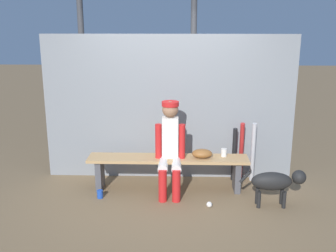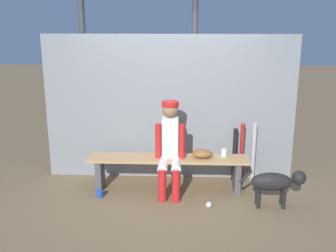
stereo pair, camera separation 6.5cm
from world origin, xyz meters
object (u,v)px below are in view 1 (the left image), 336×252
Objects in this scene: baseball at (209,205)px; dugout_bench at (168,165)px; player_seated at (170,145)px; dog at (276,182)px; baseball_glove at (202,154)px; cup_on_bench at (224,153)px; bat_aluminum_red at (241,151)px; cup_on_ground at (100,194)px; bat_aluminum_black at (234,155)px; bat_aluminum_silver at (253,152)px.

dugout_bench is at bearing 135.21° from baseball.
dugout_bench is 1.75× the size of player_seated.
dugout_bench is at bearing 161.20° from dog.
baseball_glove is 2.55× the size of cup_on_bench.
bat_aluminum_red reaches higher than baseball.
bat_aluminum_red reaches higher than cup_on_ground.
baseball_glove is at bearing 12.66° from cup_on_ground.
baseball_glove is 0.31m from cup_on_bench.
bat_aluminum_red is at bearing 32.07° from baseball_glove.
bat_aluminum_silver reaches higher than bat_aluminum_black.
bat_aluminum_red reaches higher than baseball_glove.
bat_aluminum_red reaches higher than dog.
baseball_glove is 0.31× the size of bat_aluminum_red.
baseball_glove reaches higher than cup_on_bench.
player_seated is at bearing 139.89° from baseball.
dugout_bench is 20.20× the size of cup_on_bench.
baseball_glove is 0.33× the size of dog.
baseball is 0.67× the size of cup_on_bench.
bat_aluminum_black is at bearing 19.32° from dugout_bench.
baseball_glove is 0.61m from bat_aluminum_black.
bat_aluminum_black is 7.44× the size of cup_on_ground.
cup_on_bench is at bearing -149.93° from bat_aluminum_silver.
bat_aluminum_black is (0.49, 0.34, -0.13)m from baseball_glove.
dugout_bench is 2.72× the size of bat_aluminum_black.
baseball is at bearing -175.40° from dog.
player_seated is 0.48m from baseball_glove.
cup_on_ground is 0.13× the size of dog.
bat_aluminum_red is 0.91m from dog.
bat_aluminum_black reaches higher than dog.
bat_aluminum_black is 0.92m from dog.
bat_aluminum_silver is 2.26m from cup_on_ground.
player_seated is at bearing -167.07° from cup_on_bench.
bat_aluminum_black is 0.97× the size of dog.
bat_aluminum_black is (0.96, 0.34, 0.04)m from dugout_bench.
bat_aluminum_black is 11.05× the size of baseball.
bat_aluminum_black is 7.44× the size of cup_on_bench.
player_seated is 1.17m from bat_aluminum_red.
bat_aluminum_black is 0.35m from cup_on_bench.
bat_aluminum_silver reaches higher than cup_on_bench.
bat_aluminum_red is 1.13m from baseball.
baseball_glove is at bearing -156.78° from bat_aluminum_silver.
dog is (1.36, -0.37, -0.35)m from player_seated.
bat_aluminum_red is 8.28× the size of cup_on_ground.
baseball is at bearing -128.27° from bat_aluminum_silver.
bat_aluminum_red is (1.07, 0.37, 0.09)m from dugout_bench.
baseball is at bearing -82.16° from baseball_glove.
bat_aluminum_red is 0.43m from cup_on_bench.
dog is at bearing -69.04° from bat_aluminum_red.
cup_on_bench is at bearing -123.57° from bat_aluminum_black.
dog is at bearing -27.23° from baseball_glove.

